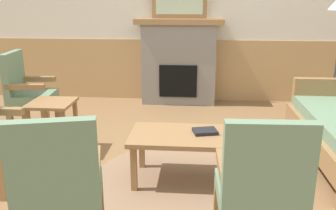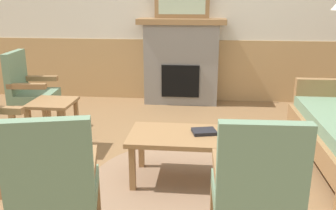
{
  "view_description": "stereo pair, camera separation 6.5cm",
  "coord_description": "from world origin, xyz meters",
  "px_view_note": "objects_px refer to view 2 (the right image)",
  "views": [
    {
      "loc": [
        0.29,
        -3.1,
        1.58
      ],
      "look_at": [
        0.0,
        0.35,
        0.55
      ],
      "focal_mm": 38.75,
      "sensor_mm": 36.0,
      "label": 1
    },
    {
      "loc": [
        0.35,
        -3.09,
        1.58
      ],
      "look_at": [
        0.0,
        0.35,
        0.55
      ],
      "focal_mm": 38.75,
      "sensor_mm": 36.0,
      "label": 2
    }
  ],
  "objects_px": {
    "coffee_table": "(184,140)",
    "side_table": "(53,112)",
    "armchair_front_center": "(54,184)",
    "armchair_near_fireplace": "(28,89)",
    "armchair_front_left": "(256,188)",
    "fireplace": "(181,61)",
    "book_on_table": "(204,132)"
  },
  "relations": [
    {
      "from": "coffee_table",
      "to": "side_table",
      "type": "distance_m",
      "value": 1.49
    },
    {
      "from": "armchair_front_center",
      "to": "side_table",
      "type": "relative_size",
      "value": 1.78
    },
    {
      "from": "armchair_near_fireplace",
      "to": "armchair_front_left",
      "type": "xyz_separation_m",
      "value": [
        2.39,
        -2.1,
        0.0
      ]
    },
    {
      "from": "fireplace",
      "to": "side_table",
      "type": "distance_m",
      "value": 2.33
    },
    {
      "from": "book_on_table",
      "to": "side_table",
      "type": "bearing_deg",
      "value": 163.26
    },
    {
      "from": "armchair_near_fireplace",
      "to": "fireplace",
      "type": "bearing_deg",
      "value": 40.2
    },
    {
      "from": "coffee_table",
      "to": "side_table",
      "type": "height_order",
      "value": "side_table"
    },
    {
      "from": "coffee_table",
      "to": "armchair_near_fireplace",
      "type": "distance_m",
      "value": 2.18
    },
    {
      "from": "fireplace",
      "to": "armchair_near_fireplace",
      "type": "xyz_separation_m",
      "value": [
        -1.72,
        -1.46,
        -0.11
      ]
    },
    {
      "from": "fireplace",
      "to": "armchair_front_left",
      "type": "relative_size",
      "value": 1.33
    },
    {
      "from": "coffee_table",
      "to": "armchair_near_fireplace",
      "type": "height_order",
      "value": "armchair_near_fireplace"
    },
    {
      "from": "coffee_table",
      "to": "armchair_near_fireplace",
      "type": "relative_size",
      "value": 0.98
    },
    {
      "from": "fireplace",
      "to": "armchair_near_fireplace",
      "type": "relative_size",
      "value": 1.33
    },
    {
      "from": "fireplace",
      "to": "armchair_front_center",
      "type": "distance_m",
      "value": 3.66
    },
    {
      "from": "coffee_table",
      "to": "side_table",
      "type": "bearing_deg",
      "value": 159.88
    },
    {
      "from": "coffee_table",
      "to": "book_on_table",
      "type": "distance_m",
      "value": 0.19
    },
    {
      "from": "armchair_front_center",
      "to": "book_on_table",
      "type": "bearing_deg",
      "value": 53.53
    },
    {
      "from": "fireplace",
      "to": "armchair_front_center",
      "type": "relative_size",
      "value": 1.33
    },
    {
      "from": "fireplace",
      "to": "armchair_near_fireplace",
      "type": "distance_m",
      "value": 2.26
    },
    {
      "from": "coffee_table",
      "to": "armchair_front_center",
      "type": "xyz_separation_m",
      "value": [
        -0.69,
        -1.13,
        0.15
      ]
    },
    {
      "from": "armchair_near_fireplace",
      "to": "side_table",
      "type": "relative_size",
      "value": 1.78
    },
    {
      "from": "book_on_table",
      "to": "armchair_front_left",
      "type": "xyz_separation_m",
      "value": [
        0.3,
        -1.1,
        0.08
      ]
    },
    {
      "from": "fireplace",
      "to": "armchair_front_left",
      "type": "height_order",
      "value": "fireplace"
    },
    {
      "from": "side_table",
      "to": "armchair_near_fireplace",
      "type": "bearing_deg",
      "value": 134.63
    },
    {
      "from": "side_table",
      "to": "armchair_front_left",
      "type": "bearing_deg",
      "value": -40.03
    },
    {
      "from": "armchair_near_fireplace",
      "to": "coffee_table",
      "type": "bearing_deg",
      "value": -28.44
    },
    {
      "from": "armchair_front_left",
      "to": "side_table",
      "type": "height_order",
      "value": "armchair_front_left"
    },
    {
      "from": "armchair_near_fireplace",
      "to": "side_table",
      "type": "xyz_separation_m",
      "value": [
        0.52,
        -0.53,
        -0.1
      ]
    },
    {
      "from": "coffee_table",
      "to": "armchair_front_center",
      "type": "height_order",
      "value": "armchair_front_center"
    },
    {
      "from": "armchair_near_fireplace",
      "to": "book_on_table",
      "type": "bearing_deg",
      "value": -25.54
    },
    {
      "from": "fireplace",
      "to": "side_table",
      "type": "relative_size",
      "value": 2.36
    },
    {
      "from": "armchair_front_left",
      "to": "fireplace",
      "type": "bearing_deg",
      "value": 100.59
    }
  ]
}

